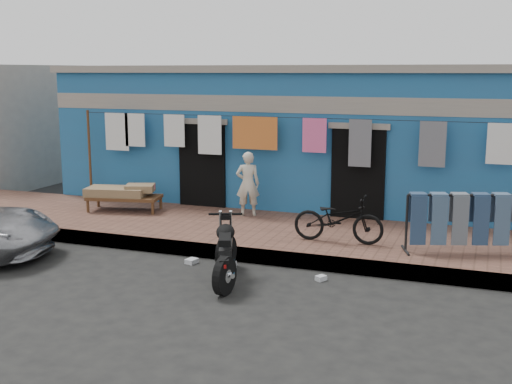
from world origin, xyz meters
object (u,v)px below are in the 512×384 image
seated_person (248,184)px  jeans_rack (469,222)px  charpoy (125,198)px  motorcycle (225,250)px  bicycle (339,214)px

seated_person → jeans_rack: size_ratio=0.62×
seated_person → charpoy: (-2.69, -0.48, -0.40)m
motorcycle → charpoy: size_ratio=0.93×
seated_person → motorcycle: 3.59m
jeans_rack → motorcycle: bearing=-148.5°
charpoy → jeans_rack: (7.13, -0.81, 0.24)m
bicycle → jeans_rack: jeans_rack is taller
seated_person → jeans_rack: bearing=143.8°
bicycle → motorcycle: size_ratio=0.97×
seated_person → charpoy: size_ratio=0.77×
motorcycle → jeans_rack: jeans_rack is taller
motorcycle → jeans_rack: 4.10m
bicycle → motorcycle: bearing=145.3°
charpoy → jeans_rack: 7.18m
motorcycle → seated_person: bearing=83.6°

